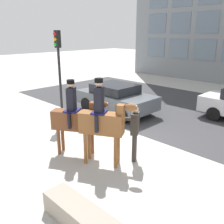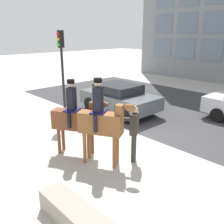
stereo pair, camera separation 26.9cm
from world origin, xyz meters
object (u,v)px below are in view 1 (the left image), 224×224
object	(u,v)px
mounted_horse_companion	(103,121)
street_car_near_lane	(116,98)
mounted_horse_lead	(76,118)
traffic_light	(59,61)
pedestrian_bystander	(134,129)

from	to	relation	value
mounted_horse_companion	street_car_near_lane	world-z (taller)	mounted_horse_companion
mounted_horse_lead	traffic_light	world-z (taller)	traffic_light
mounted_horse_lead	pedestrian_bystander	xyz separation A→B (m)	(1.62, 0.97, -0.21)
mounted_horse_companion	street_car_near_lane	distance (m)	5.19
mounted_horse_lead	pedestrian_bystander	distance (m)	1.91
street_car_near_lane	mounted_horse_companion	bearing A→B (deg)	-50.54
pedestrian_bystander	street_car_near_lane	world-z (taller)	pedestrian_bystander
mounted_horse_companion	street_car_near_lane	bearing A→B (deg)	100.20
mounted_horse_companion	pedestrian_bystander	world-z (taller)	mounted_horse_companion
mounted_horse_companion	traffic_light	xyz separation A→B (m)	(-4.38, 1.49, 1.27)
mounted_horse_lead	traffic_light	xyz separation A→B (m)	(-3.31, 1.67, 1.39)
pedestrian_bystander	traffic_light	bearing A→B (deg)	-39.21
mounted_horse_lead	pedestrian_bystander	world-z (taller)	mounted_horse_lead
mounted_horse_companion	pedestrian_bystander	size ratio (longest dim) A/B	1.49
street_car_near_lane	traffic_light	distance (m)	3.31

